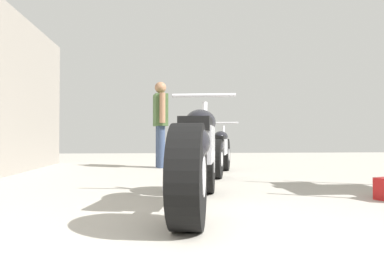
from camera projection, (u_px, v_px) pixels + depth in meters
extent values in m
plane|color=#A8A399|center=(208.00, 186.00, 4.44)|extent=(17.63, 17.63, 0.00)
cylinder|color=black|center=(205.00, 161.00, 3.88)|extent=(0.32, 0.71, 0.68)
cylinder|color=silver|center=(205.00, 161.00, 3.88)|extent=(0.25, 0.29, 0.26)
cylinder|color=black|center=(188.00, 177.00, 2.33)|extent=(0.32, 0.71, 0.68)
cylinder|color=silver|center=(188.00, 177.00, 2.33)|extent=(0.25, 0.29, 0.26)
cube|color=silver|center=(198.00, 144.00, 3.11)|extent=(0.38, 0.72, 0.30)
ellipsoid|color=black|center=(201.00, 122.00, 3.35)|extent=(0.37, 0.60, 0.24)
cube|color=black|center=(196.00, 124.00, 2.92)|extent=(0.33, 0.55, 0.11)
ellipsoid|color=black|center=(189.00, 143.00, 2.39)|extent=(0.36, 0.51, 0.26)
cylinder|color=silver|center=(204.00, 130.00, 3.84)|extent=(0.10, 0.27, 0.62)
cylinder|color=silver|center=(204.00, 95.00, 3.81)|extent=(0.66, 0.16, 0.04)
cylinder|color=silver|center=(175.00, 183.00, 2.80)|extent=(0.20, 0.60, 0.10)
cylinder|color=black|center=(223.00, 155.00, 6.45)|extent=(0.33, 0.59, 0.56)
cylinder|color=silver|center=(223.00, 155.00, 6.45)|extent=(0.25, 0.26, 0.21)
cylinder|color=black|center=(215.00, 159.00, 5.20)|extent=(0.33, 0.59, 0.56)
cylinder|color=silver|center=(215.00, 159.00, 5.20)|extent=(0.25, 0.26, 0.21)
cube|color=silver|center=(220.00, 147.00, 5.83)|extent=(0.35, 0.59, 0.24)
ellipsoid|color=black|center=(221.00, 137.00, 6.02)|extent=(0.34, 0.50, 0.19)
cube|color=black|center=(219.00, 139.00, 5.68)|extent=(0.29, 0.45, 0.09)
ellipsoid|color=black|center=(215.00, 147.00, 5.25)|extent=(0.32, 0.43, 0.21)
cylinder|color=silver|center=(223.00, 140.00, 6.42)|extent=(0.10, 0.22, 0.51)
cylinder|color=silver|center=(223.00, 123.00, 6.39)|extent=(0.53, 0.17, 0.03)
cylinder|color=silver|center=(210.00, 163.00, 5.59)|extent=(0.20, 0.48, 0.08)
cylinder|color=#384766|center=(161.00, 147.00, 6.97)|extent=(0.17, 0.17, 0.80)
cylinder|color=#384766|center=(160.00, 147.00, 7.16)|extent=(0.17, 0.17, 0.80)
cube|color=#476638|center=(160.00, 110.00, 7.08)|extent=(0.30, 0.47, 0.61)
cylinder|color=#9E7051|center=(162.00, 108.00, 6.81)|extent=(0.12, 0.12, 0.56)
cylinder|color=#9E7051|center=(159.00, 110.00, 7.35)|extent=(0.12, 0.12, 0.56)
sphere|color=#9E7051|center=(160.00, 88.00, 7.09)|extent=(0.22, 0.22, 0.22)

